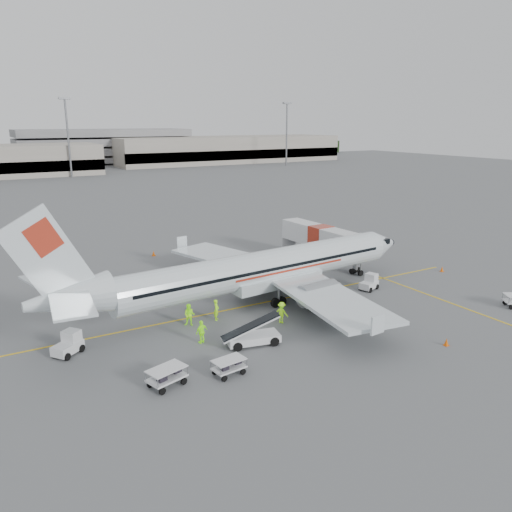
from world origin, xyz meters
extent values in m
plane|color=#56595B|center=(0.00, 0.00, 0.00)|extent=(360.00, 360.00, 0.00)
cube|color=yellow|center=(0.00, 0.00, 0.01)|extent=(44.00, 0.20, 0.01)
cube|color=yellow|center=(14.00, -8.00, 0.01)|extent=(0.20, 20.00, 0.01)
cone|color=#E75604|center=(21.20, -1.44, 0.30)|extent=(0.36, 0.36, 0.59)
cone|color=#E75604|center=(-3.56, 20.45, 0.33)|extent=(0.40, 0.40, 0.65)
cone|color=#E75604|center=(6.50, -14.19, 0.28)|extent=(0.35, 0.35, 0.57)
imported|color=#9FFF16|center=(-5.75, -1.50, 0.87)|extent=(0.71, 0.76, 1.75)
imported|color=#9FFF16|center=(-8.10, -1.50, 0.90)|extent=(1.11, 1.07, 1.80)
imported|color=#9FFF16|center=(-1.50, -4.67, 0.88)|extent=(1.13, 1.31, 1.75)
imported|color=#9FFF16|center=(-8.57, -4.90, 0.87)|extent=(1.10, 0.70, 1.74)
camera|label=1|loc=(-21.97, -35.90, 15.62)|focal=35.00mm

